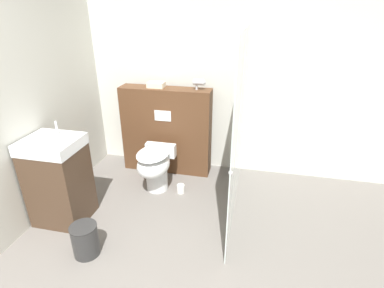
{
  "coord_description": "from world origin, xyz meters",
  "views": [
    {
      "loc": [
        0.63,
        -1.49,
        2.16
      ],
      "look_at": [
        -0.02,
        1.42,
        0.77
      ],
      "focal_mm": 28.0,
      "sensor_mm": 36.0,
      "label": 1
    }
  ],
  "objects_px": {
    "hair_drier": "(199,82)",
    "sink_vanity": "(59,180)",
    "toilet": "(155,166)",
    "waste_bin": "(85,240)"
  },
  "relations": [
    {
      "from": "toilet",
      "to": "sink_vanity",
      "type": "distance_m",
      "value": 1.1
    },
    {
      "from": "waste_bin",
      "to": "sink_vanity",
      "type": "bearing_deg",
      "value": 139.64
    },
    {
      "from": "toilet",
      "to": "hair_drier",
      "type": "bearing_deg",
      "value": 53.45
    },
    {
      "from": "sink_vanity",
      "to": "hair_drier",
      "type": "height_order",
      "value": "hair_drier"
    },
    {
      "from": "toilet",
      "to": "hair_drier",
      "type": "xyz_separation_m",
      "value": [
        0.43,
        0.58,
        0.93
      ]
    },
    {
      "from": "toilet",
      "to": "waste_bin",
      "type": "xyz_separation_m",
      "value": [
        -0.3,
        -1.17,
        -0.19
      ]
    },
    {
      "from": "sink_vanity",
      "to": "waste_bin",
      "type": "relative_size",
      "value": 3.42
    },
    {
      "from": "sink_vanity",
      "to": "toilet",
      "type": "bearing_deg",
      "value": 42.12
    },
    {
      "from": "hair_drier",
      "to": "waste_bin",
      "type": "height_order",
      "value": "hair_drier"
    },
    {
      "from": "hair_drier",
      "to": "sink_vanity",
      "type": "bearing_deg",
      "value": -133.36
    }
  ]
}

